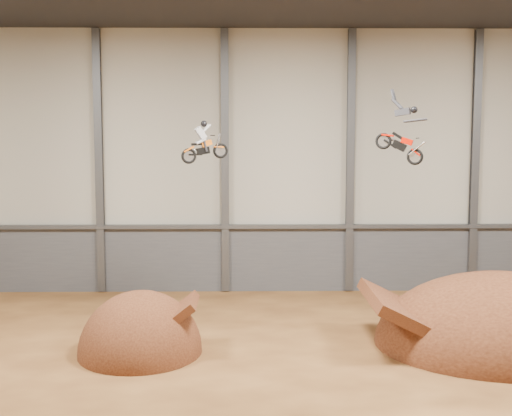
{
  "coord_description": "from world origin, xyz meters",
  "views": [
    {
      "loc": [
        -2.3,
        -23.03,
        8.78
      ],
      "look_at": [
        -1.86,
        4.0,
        5.75
      ],
      "focal_mm": 50.0,
      "sensor_mm": 36.0,
      "label": 1
    }
  ],
  "objects": [
    {
      "name": "fmx_rider_b",
      "position": [
        3.63,
        4.88,
        8.84
      ],
      "size": [
        3.43,
        2.02,
        3.22
      ],
      "primitive_type": null,
      "rotation": [
        0.0,
        0.45,
        -0.4
      ],
      "color": "#CB0F00"
    },
    {
      "name": "steel_column_2",
      "position": [
        -3.33,
        14.8,
        7.0
      ],
      "size": [
        0.4,
        0.36,
        13.9
      ],
      "primitive_type": "cube",
      "color": "#47494F",
      "rests_on": "ground"
    },
    {
      "name": "lower_band_back",
      "position": [
        0.0,
        14.9,
        1.75
      ],
      "size": [
        39.8,
        0.18,
        3.5
      ],
      "primitive_type": "cube",
      "color": "#4B4C52",
      "rests_on": "ground"
    },
    {
      "name": "steel_rail",
      "position": [
        0.0,
        14.75,
        3.55
      ],
      "size": [
        39.8,
        0.35,
        0.2
      ],
      "primitive_type": "cube",
      "color": "#47494F",
      "rests_on": "lower_band_back"
    },
    {
      "name": "steel_column_3",
      "position": [
        3.33,
        14.8,
        7.0
      ],
      "size": [
        0.4,
        0.36,
        13.9
      ],
      "primitive_type": "cube",
      "color": "#47494F",
      "rests_on": "ground"
    },
    {
      "name": "back_wall",
      "position": [
        0.0,
        15.0,
        7.0
      ],
      "size": [
        40.0,
        0.1,
        14.0
      ],
      "primitive_type": "cube",
      "color": "#B6B2A1",
      "rests_on": "ground"
    },
    {
      "name": "fmx_rider_a",
      "position": [
        -3.93,
        6.94,
        8.33
      ],
      "size": [
        2.39,
        1.43,
        2.1
      ],
      "primitive_type": null,
      "rotation": [
        0.0,
        -0.15,
        0.31
      ],
      "color": "orange"
    },
    {
      "name": "takeoff_ramp",
      "position": [
        -6.42,
        4.32,
        0.0
      ],
      "size": [
        4.85,
        5.6,
        4.85
      ],
      "primitive_type": "ellipsoid",
      "color": "#3D1C0F",
      "rests_on": "ground"
    },
    {
      "name": "steel_column_1",
      "position": [
        -10.0,
        14.8,
        7.0
      ],
      "size": [
        0.4,
        0.36,
        13.9
      ],
      "primitive_type": "cube",
      "color": "#47494F",
      "rests_on": "ground"
    },
    {
      "name": "landing_ramp",
      "position": [
        8.14,
        4.97,
        0.0
      ],
      "size": [
        10.27,
        9.08,
        5.92
      ],
      "primitive_type": "ellipsoid",
      "color": "#3D1C0F",
      "rests_on": "ground"
    },
    {
      "name": "floor",
      "position": [
        0.0,
        0.0,
        0.0
      ],
      "size": [
        40.0,
        40.0,
        0.0
      ],
      "primitive_type": "plane",
      "color": "#543116",
      "rests_on": "ground"
    },
    {
      "name": "steel_column_4",
      "position": [
        10.0,
        14.8,
        7.0
      ],
      "size": [
        0.4,
        0.36,
        13.9
      ],
      "primitive_type": "cube",
      "color": "#47494F",
      "rests_on": "ground"
    }
  ]
}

